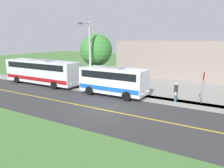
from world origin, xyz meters
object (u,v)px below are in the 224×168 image
object	(u,v)px
pedestrian_with_bags	(176,91)
tree_curbside	(96,50)
street_light_pole	(89,53)
shuttle_bus_front	(114,80)
transit_bus_rear	(42,71)
commercial_building	(186,58)
stop_sign	(203,82)

from	to	relation	value
pedestrian_with_bags	tree_curbside	xyz separation A→B (m)	(-1.89, -10.20, 3.37)
pedestrian_with_bags	street_light_pole	size ratio (longest dim) A/B	0.24
shuttle_bus_front	tree_curbside	xyz separation A→B (m)	(-2.86, -4.11, 2.74)
transit_bus_rear	pedestrian_with_bags	size ratio (longest dim) A/B	6.05
shuttle_bus_front	transit_bus_rear	size ratio (longest dim) A/B	0.65
street_light_pole	pedestrian_with_bags	bearing A→B (deg)	93.95
commercial_building	street_light_pole	bearing A→B (deg)	-21.00
transit_bus_rear	street_light_pole	distance (m)	7.61
shuttle_bus_front	pedestrian_with_bags	xyz separation A→B (m)	(-0.97, 6.09, -0.63)
stop_sign	shuttle_bus_front	bearing A→B (deg)	-79.33
transit_bus_rear	commercial_building	distance (m)	21.65
shuttle_bus_front	transit_bus_rear	bearing A→B (deg)	-90.09
pedestrian_with_bags	street_light_pole	world-z (taller)	street_light_pole
street_light_pole	commercial_building	xyz separation A→B (m)	(-16.53, 6.35, -1.47)
commercial_building	tree_curbside	bearing A→B (deg)	-27.27
tree_curbside	transit_bus_rear	bearing A→B (deg)	-65.85
transit_bus_rear	pedestrian_with_bags	bearing A→B (deg)	93.31
tree_curbside	stop_sign	bearing A→B (deg)	84.01
transit_bus_rear	pedestrian_with_bags	xyz separation A→B (m)	(-0.96, 16.55, -0.75)
pedestrian_with_bags	stop_sign	xyz separation A→B (m)	(-0.59, 2.18, 1.00)
shuttle_bus_front	stop_sign	xyz separation A→B (m)	(-1.56, 8.28, 0.37)
commercial_building	shuttle_bus_front	bearing A→B (deg)	-10.44
stop_sign	tree_curbside	xyz separation A→B (m)	(-1.30, -12.39, 2.37)
street_light_pole	tree_curbside	xyz separation A→B (m)	(-2.53, -0.87, 0.20)
shuttle_bus_front	street_light_pole	size ratio (longest dim) A/B	0.94
stop_sign	street_light_pole	xyz separation A→B (m)	(1.23, -11.52, 2.16)
street_light_pole	commercial_building	size ratio (longest dim) A/B	0.38
street_light_pole	tree_curbside	distance (m)	2.68
transit_bus_rear	tree_curbside	distance (m)	7.43
street_light_pole	commercial_building	distance (m)	17.77
shuttle_bus_front	commercial_building	xyz separation A→B (m)	(-16.86, 3.11, 1.07)
shuttle_bus_front	transit_bus_rear	world-z (taller)	transit_bus_rear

